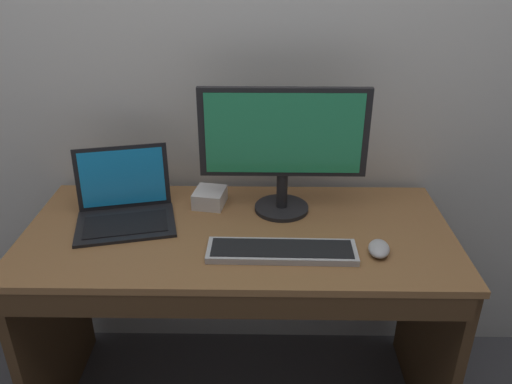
{
  "coord_description": "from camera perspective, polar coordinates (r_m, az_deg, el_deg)",
  "views": [
    {
      "loc": [
        0.08,
        -1.46,
        1.66
      ],
      "look_at": [
        0.06,
        0.0,
        0.92
      ],
      "focal_mm": 35.76,
      "sensor_mm": 36.0,
      "label": 1
    }
  ],
  "objects": [
    {
      "name": "external_drive_box",
      "position": [
        1.85,
        -5.19,
        -0.61
      ],
      "size": [
        0.12,
        0.13,
        0.06
      ],
      "primitive_type": "cube",
      "rotation": [
        0.0,
        0.0,
        -0.17
      ],
      "color": "silver",
      "rests_on": "desk"
    },
    {
      "name": "external_monitor",
      "position": [
        1.71,
        3.08,
        5.45
      ],
      "size": [
        0.56,
        0.19,
        0.45
      ],
      "color": "black",
      "rests_on": "desk"
    },
    {
      "name": "computer_mouse",
      "position": [
        1.62,
        13.59,
        -6.17
      ],
      "size": [
        0.08,
        0.11,
        0.03
      ],
      "primitive_type": "ellipsoid",
      "rotation": [
        0.0,
        0.0,
        -0.18
      ],
      "color": "#B7B7BC",
      "rests_on": "desk"
    },
    {
      "name": "laptop_black",
      "position": [
        1.8,
        -14.49,
        -1.3
      ],
      "size": [
        0.37,
        0.33,
        0.23
      ],
      "color": "black",
      "rests_on": "desk"
    },
    {
      "name": "wired_keyboard",
      "position": [
        1.58,
        2.9,
        -6.61
      ],
      "size": [
        0.46,
        0.13,
        0.02
      ],
      "color": "#BCBCC1",
      "rests_on": "desk"
    },
    {
      "name": "desk",
      "position": [
        1.82,
        -1.91,
        -10.68
      ],
      "size": [
        1.42,
        0.65,
        0.78
      ],
      "color": "olive",
      "rests_on": "ground"
    }
  ]
}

